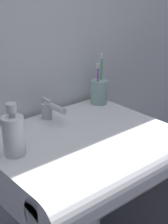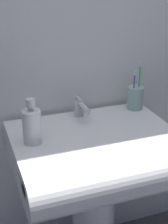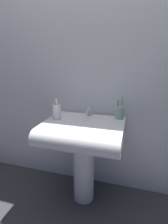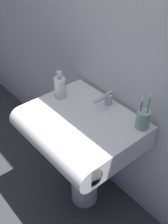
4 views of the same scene
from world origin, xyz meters
The scene contains 7 objects.
ground_plane centered at (0.00, 0.00, 0.00)m, with size 6.00×6.00×0.00m, color #38383D.
wall_back centered at (0.00, 0.27, 1.20)m, with size 5.00×0.05×2.40m, color white.
sink_pedestal centered at (0.00, 0.00, 0.30)m, with size 0.18×0.18×0.59m, color white.
sink_basin centered at (0.00, -0.05, 0.66)m, with size 0.63×0.53×0.14m.
faucet centered at (0.00, 0.16, 0.77)m, with size 0.04×0.14×0.08m.
toothbrush_cup centered at (0.26, 0.17, 0.78)m, with size 0.07×0.07×0.21m.
soap_bottle centered at (-0.24, 0.01, 0.80)m, with size 0.07×0.07×0.17m.
Camera 4 is at (0.91, -0.78, 1.68)m, focal length 45.00 mm.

